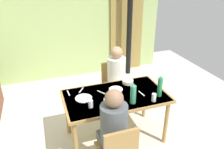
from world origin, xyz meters
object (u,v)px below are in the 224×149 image
at_px(serving_bowl_center, 128,82).
at_px(person_far_diner, 117,72).
at_px(person_near_diner, 113,124).
at_px(water_bottle_green_near, 133,94).
at_px(chair_far_diner, 114,84).
at_px(water_bottle_green_far, 160,87).
at_px(dining_table, 116,100).

bearing_deg(serving_bowl_center, person_far_diner, 98.30).
relative_size(person_near_diner, water_bottle_green_near, 2.72).
height_order(chair_far_diner, person_near_diner, person_near_diner).
bearing_deg(chair_far_diner, water_bottle_green_far, 108.08).
distance_m(chair_far_diner, water_bottle_green_far, 1.09).
xyz_separation_m(dining_table, serving_bowl_center, (0.30, 0.27, 0.10)).
height_order(chair_far_diner, water_bottle_green_near, water_bottle_green_near).
bearing_deg(person_near_diner, dining_table, 67.68).
xyz_separation_m(water_bottle_green_near, water_bottle_green_far, (0.41, 0.04, 0.01)).
xyz_separation_m(dining_table, person_near_diner, (-0.25, -0.62, 0.11)).
xyz_separation_m(dining_table, water_bottle_green_near, (0.15, -0.25, 0.21)).
bearing_deg(person_far_diner, water_bottle_green_far, 110.82).
bearing_deg(water_bottle_green_far, serving_bowl_center, 118.88).
height_order(dining_table, person_near_diner, person_near_diner).
relative_size(chair_far_diner, person_far_diner, 1.13).
bearing_deg(water_bottle_green_near, person_near_diner, -137.40).
relative_size(dining_table, person_far_diner, 1.86).
bearing_deg(serving_bowl_center, dining_table, -137.84).
relative_size(water_bottle_green_far, serving_bowl_center, 1.80).
height_order(dining_table, chair_far_diner, chair_far_diner).
height_order(dining_table, water_bottle_green_far, water_bottle_green_far).
distance_m(person_far_diner, water_bottle_green_far, 0.89).
relative_size(dining_table, serving_bowl_center, 8.42).
bearing_deg(person_near_diner, chair_far_diner, 70.00).
distance_m(water_bottle_green_near, water_bottle_green_far, 0.41).
bearing_deg(serving_bowl_center, water_bottle_green_near, -106.06).
xyz_separation_m(water_bottle_green_far, serving_bowl_center, (-0.26, 0.48, -0.12)).
distance_m(chair_far_diner, person_far_diner, 0.31).
distance_m(dining_table, water_bottle_green_near, 0.36).
distance_m(chair_far_diner, water_bottle_green_near, 1.08).
distance_m(person_near_diner, person_far_diner, 1.33).
bearing_deg(person_near_diner, person_far_diner, 67.99).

